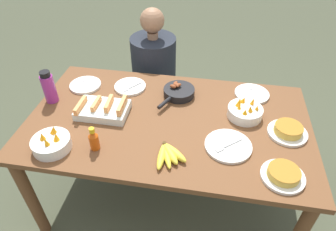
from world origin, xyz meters
TOP-DOWN VIEW (x-y plane):
  - ground_plane at (0.00, 0.00)m, footprint 14.00×14.00m
  - dining_table at (0.00, 0.00)m, footprint 1.67×0.96m
  - banana_bunch at (0.05, -0.29)m, footprint 0.16×0.20m
  - melon_tray at (-0.40, -0.01)m, footprint 0.30×0.21m
  - skillet at (0.03, 0.25)m, footprint 0.21×0.31m
  - frittata_plate_center at (0.62, -0.33)m, footprint 0.21×0.21m
  - frittata_plate_side at (0.68, -0.01)m, footprint 0.22×0.22m
  - empty_plate_near_front at (-0.31, 0.28)m, footprint 0.21×0.21m
  - empty_plate_far_left at (0.50, 0.34)m, footprint 0.22×0.22m
  - empty_plate_far_right at (-0.62, 0.25)m, footprint 0.21×0.21m
  - empty_plate_mid_edge at (0.36, -0.17)m, footprint 0.25×0.25m
  - fruit_bowl_mango at (0.45, 0.11)m, footprint 0.21×0.21m
  - fruit_bowl_citrus at (-0.57, -0.34)m, footprint 0.20×0.20m
  - water_bottle at (-0.76, 0.06)m, footprint 0.08×0.08m
  - hot_sauce_bottle at (-0.34, -0.30)m, footprint 0.05×0.05m
  - person_figure at (-0.24, 0.73)m, footprint 0.39×0.39m

SIDE VIEW (x-z plane):
  - ground_plane at x=0.00m, z-range 0.00..0.00m
  - person_figure at x=-0.24m, z-range -0.11..1.03m
  - dining_table at x=0.00m, z-range 0.28..1.03m
  - empty_plate_mid_edge at x=0.36m, z-range 0.74..0.76m
  - empty_plate_far_left at x=0.50m, z-range 0.74..0.76m
  - empty_plate_near_front at x=-0.31m, z-range 0.74..0.77m
  - empty_plate_far_right at x=-0.62m, z-range 0.74..0.77m
  - banana_bunch at x=0.05m, z-range 0.74..0.79m
  - frittata_plate_center at x=0.62m, z-range 0.74..0.79m
  - frittata_plate_side at x=0.68m, z-range 0.74..0.80m
  - skillet at x=0.03m, z-range 0.73..0.82m
  - melon_tray at x=-0.40m, z-range 0.73..0.83m
  - fruit_bowl_mango at x=0.45m, z-range 0.72..0.84m
  - fruit_bowl_citrus at x=-0.57m, z-range 0.72..0.84m
  - hot_sauce_bottle at x=-0.34m, z-range 0.74..0.88m
  - water_bottle at x=-0.76m, z-range 0.74..0.95m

